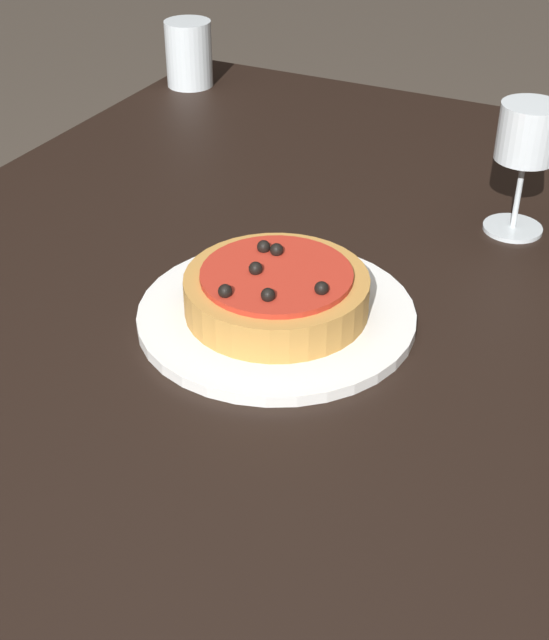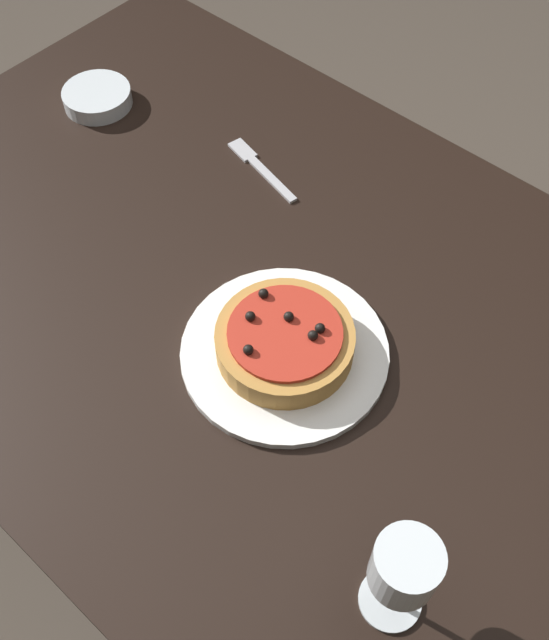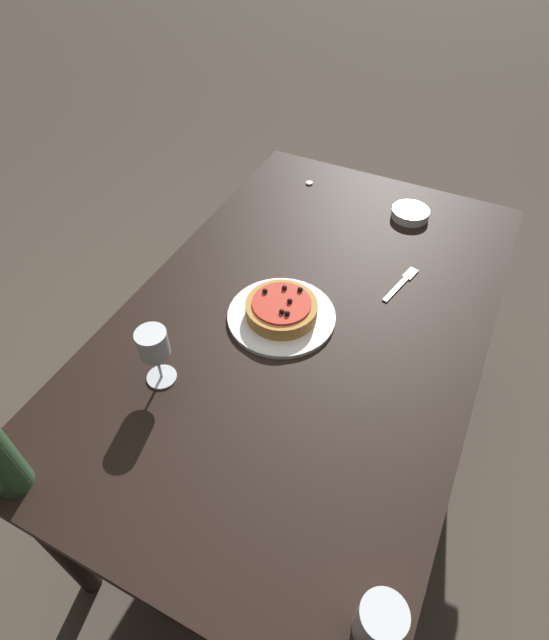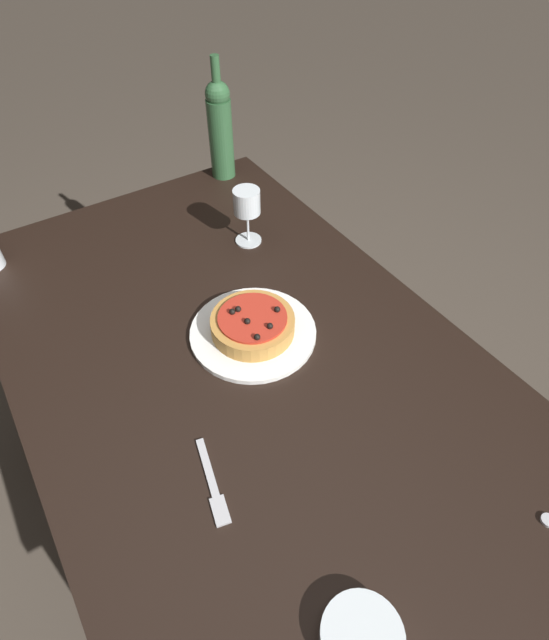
# 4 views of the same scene
# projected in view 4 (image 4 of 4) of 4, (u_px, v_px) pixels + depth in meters

# --- Properties ---
(ground_plane) EXTENTS (14.00, 14.00, 0.00)m
(ground_plane) POSITION_uv_depth(u_px,v_px,m) (253.00, 506.00, 1.65)
(ground_plane) COLOR #4C4238
(dining_table) EXTENTS (1.51, 0.92, 0.77)m
(dining_table) POSITION_uv_depth(u_px,v_px,m) (244.00, 380.00, 1.15)
(dining_table) COLOR black
(dining_table) RESTS_ON ground_plane
(dinner_plate) EXTENTS (0.29, 0.29, 0.01)m
(dinner_plate) POSITION_uv_depth(u_px,v_px,m) (253.00, 332.00, 1.13)
(dinner_plate) COLOR white
(dinner_plate) RESTS_ON dining_table
(pizza) EXTENTS (0.19, 0.19, 0.06)m
(pizza) POSITION_uv_depth(u_px,v_px,m) (253.00, 324.00, 1.11)
(pizza) COLOR #BC843D
(pizza) RESTS_ON dinner_plate
(wine_glass) EXTENTS (0.07, 0.07, 0.16)m
(wine_glass) POSITION_uv_depth(u_px,v_px,m) (247.00, 205.00, 1.29)
(wine_glass) COLOR silver
(wine_glass) RESTS_ON dining_table
(wine_bottle) EXTENTS (0.07, 0.07, 0.36)m
(wine_bottle) POSITION_uv_depth(u_px,v_px,m) (220.00, 128.00, 1.50)
(wine_bottle) COLOR #2D5633
(wine_bottle) RESTS_ON dining_table
(side_bowl) EXTENTS (0.12, 0.12, 0.03)m
(side_bowl) POSITION_uv_depth(u_px,v_px,m) (362.00, 637.00, 0.71)
(side_bowl) COLOR silver
(side_bowl) RESTS_ON dining_table
(fork) EXTENTS (0.17, 0.06, 0.00)m
(fork) POSITION_uv_depth(u_px,v_px,m) (213.00, 486.00, 0.88)
(fork) COLOR #B7B7BC
(fork) RESTS_ON dining_table
(bottle_cap) EXTENTS (0.02, 0.02, 0.01)m
(bottle_cap) POSITION_uv_depth(u_px,v_px,m) (548.00, 520.00, 0.83)
(bottle_cap) COLOR #B7B7BC
(bottle_cap) RESTS_ON dining_table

